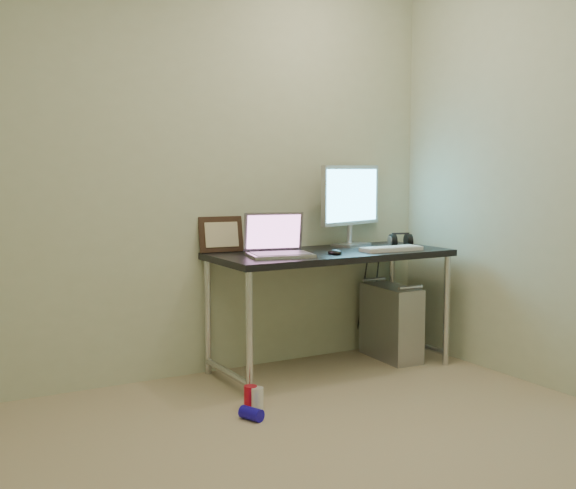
# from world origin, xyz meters

# --- Properties ---
(floor) EXTENTS (3.50, 3.50, 0.00)m
(floor) POSITION_xyz_m (0.00, 0.00, 0.00)
(floor) COLOR tan
(floor) RESTS_ON ground
(wall_back) EXTENTS (3.50, 0.02, 2.50)m
(wall_back) POSITION_xyz_m (0.00, 1.75, 1.25)
(wall_back) COLOR beige
(wall_back) RESTS_ON ground
(desk) EXTENTS (1.49, 0.65, 0.75)m
(desk) POSITION_xyz_m (0.87, 1.42, 0.67)
(desk) COLOR black
(desk) RESTS_ON ground
(tower_computer) EXTENTS (0.23, 0.48, 0.52)m
(tower_computer) POSITION_xyz_m (1.37, 1.44, 0.24)
(tower_computer) COLOR #A3A4A8
(tower_computer) RESTS_ON ground
(cable_a) EXTENTS (0.01, 0.16, 0.69)m
(cable_a) POSITION_xyz_m (1.32, 1.70, 0.40)
(cable_a) COLOR black
(cable_a) RESTS_ON ground
(cable_b) EXTENTS (0.02, 0.11, 0.71)m
(cable_b) POSITION_xyz_m (1.41, 1.68, 0.38)
(cable_b) COLOR black
(cable_b) RESTS_ON ground
(can_red) EXTENTS (0.09, 0.09, 0.13)m
(can_red) POSITION_xyz_m (0.09, 0.99, 0.06)
(can_red) COLOR red
(can_red) RESTS_ON ground
(can_white) EXTENTS (0.08, 0.08, 0.12)m
(can_white) POSITION_xyz_m (0.12, 0.96, 0.06)
(can_white) COLOR white
(can_white) RESTS_ON ground
(can_blue) EXTENTS (0.11, 0.14, 0.07)m
(can_blue) POSITION_xyz_m (0.02, 0.84, 0.03)
(can_blue) COLOR #170CB5
(can_blue) RESTS_ON ground
(laptop) EXTENTS (0.42, 0.37, 0.25)m
(laptop) POSITION_xyz_m (0.47, 1.39, 0.81)
(laptop) COLOR silver
(laptop) RESTS_ON desk
(monitor) EXTENTS (0.55, 0.23, 0.53)m
(monitor) POSITION_xyz_m (1.17, 1.63, 1.06)
(monitor) COLOR silver
(monitor) RESTS_ON desk
(keyboard) EXTENTS (0.40, 0.15, 0.02)m
(keyboard) POSITION_xyz_m (1.22, 1.26, 0.76)
(keyboard) COLOR silver
(keyboard) RESTS_ON desk
(mouse_right) EXTENTS (0.08, 0.12, 0.04)m
(mouse_right) POSITION_xyz_m (1.40, 1.32, 0.77)
(mouse_right) COLOR black
(mouse_right) RESTS_ON desk
(mouse_left) EXTENTS (0.07, 0.11, 0.04)m
(mouse_left) POSITION_xyz_m (0.81, 1.28, 0.77)
(mouse_left) COLOR black
(mouse_left) RESTS_ON desk
(headphones) EXTENTS (0.17, 0.10, 0.10)m
(headphones) POSITION_xyz_m (1.49, 1.51, 0.78)
(headphones) COLOR black
(headphones) RESTS_ON desk
(picture_frame) EXTENTS (0.28, 0.11, 0.22)m
(picture_frame) POSITION_xyz_m (0.26, 1.71, 0.86)
(picture_frame) COLOR black
(picture_frame) RESTS_ON desk
(webcam) EXTENTS (0.05, 0.04, 0.12)m
(webcam) POSITION_xyz_m (0.45, 1.71, 0.84)
(webcam) COLOR silver
(webcam) RESTS_ON desk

